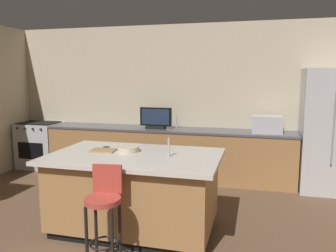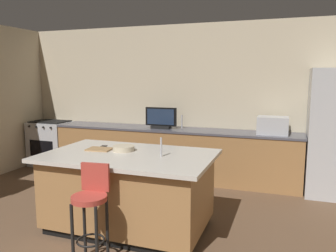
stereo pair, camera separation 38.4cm
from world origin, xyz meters
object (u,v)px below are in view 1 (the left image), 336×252
object	(u,v)px
range_oven	(40,145)
fruit_bowl	(128,149)
cell_phone	(105,148)
refrigerator	(331,131)
tv_monitor	(156,119)
kitchen_island	(135,191)
microwave	(267,124)
bar_stool_center	(104,208)
cutting_board	(103,150)
tv_remote	(126,152)

from	to	relation	value
range_oven	fruit_bowl	world-z (taller)	fruit_bowl
cell_phone	refrigerator	bearing A→B (deg)	20.64
tv_monitor	kitchen_island	bearing A→B (deg)	-79.96
range_oven	tv_monitor	xyz separation A→B (m)	(2.44, -0.05, 0.61)
microwave	bar_stool_center	xyz separation A→B (m)	(-1.54, -2.91, -0.45)
kitchen_island	cutting_board	world-z (taller)	cutting_board
kitchen_island	tv_monitor	xyz separation A→B (m)	(-0.36, 2.04, 0.60)
range_oven	fruit_bowl	size ratio (longest dim) A/B	3.43
fruit_bowl	cutting_board	xyz separation A→B (m)	(-0.30, -0.06, -0.02)
fruit_bowl	cell_phone	distance (m)	0.37
tv_monitor	bar_stool_center	xyz separation A→B (m)	(0.36, -2.86, -0.49)
range_oven	fruit_bowl	distance (m)	3.35
cell_phone	tv_monitor	bearing A→B (deg)	75.50
refrigerator	cutting_board	world-z (taller)	refrigerator
refrigerator	range_oven	distance (m)	5.32
range_oven	microwave	size ratio (longest dim) A/B	1.91
microwave	tv_remote	distance (m)	2.63
tv_remote	refrigerator	bearing A→B (deg)	-7.31
kitchen_island	tv_remote	world-z (taller)	tv_remote
microwave	fruit_bowl	bearing A→B (deg)	-130.33
tv_monitor	microwave	bearing A→B (deg)	1.56
cutting_board	bar_stool_center	bearing A→B (deg)	-64.23
cell_phone	range_oven	bearing A→B (deg)	130.78
tv_monitor	bar_stool_center	distance (m)	2.92
refrigerator	tv_remote	world-z (taller)	refrigerator
kitchen_island	cell_phone	world-z (taller)	cell_phone
kitchen_island	range_oven	bearing A→B (deg)	143.23
microwave	cutting_board	xyz separation A→B (m)	(-1.97, -2.02, -0.11)
bar_stool_center	fruit_bowl	world-z (taller)	fruit_bowl
tv_monitor	refrigerator	bearing A→B (deg)	0.09
refrigerator	range_oven	xyz separation A→B (m)	(-5.29, 0.05, -0.51)
fruit_bowl	cell_phone	xyz separation A→B (m)	(-0.35, 0.12, -0.03)
tv_monitor	fruit_bowl	xyz separation A→B (m)	(0.23, -1.92, -0.13)
bar_stool_center	tv_remote	xyz separation A→B (m)	(-0.14, 0.90, 0.34)
kitchen_island	refrigerator	distance (m)	3.26
cutting_board	microwave	bearing A→B (deg)	45.73
tv_remote	range_oven	bearing A→B (deg)	98.75
refrigerator	bar_stool_center	bearing A→B (deg)	-131.07
tv_remote	tv_monitor	bearing A→B (deg)	52.32
tv_monitor	range_oven	bearing A→B (deg)	178.81
fruit_bowl	kitchen_island	bearing A→B (deg)	-43.86
microwave	cutting_board	distance (m)	2.83
microwave	fruit_bowl	distance (m)	2.58
kitchen_island	range_oven	world-z (taller)	range_oven
range_oven	tv_monitor	distance (m)	2.51
refrigerator	cell_phone	size ratio (longest dim) A/B	12.92
range_oven	tv_remote	bearing A→B (deg)	-37.17
bar_stool_center	refrigerator	bearing A→B (deg)	42.22
refrigerator	tv_monitor	xyz separation A→B (m)	(-2.85, -0.00, 0.10)
microwave	tv_monitor	distance (m)	1.90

